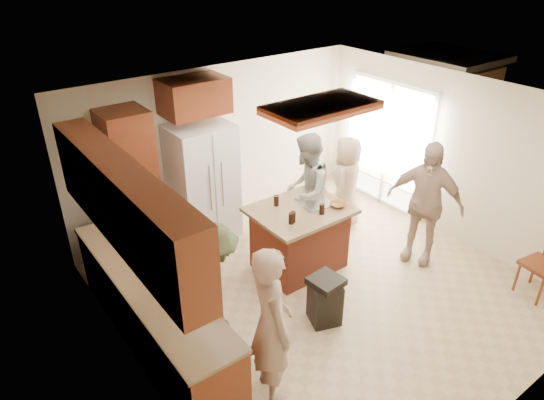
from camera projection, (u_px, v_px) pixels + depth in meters
room_shell at (434, 126)px, 9.52m from camera, size 8.00×5.20×5.00m
person_front_left at (271, 325)px, 4.61m from camera, size 0.61×0.73×1.74m
person_behind_left at (306, 191)px, 7.05m from camera, size 1.00×0.92×1.75m
person_behind_right at (346, 183)px, 7.58m from camera, size 0.88×0.79×1.51m
person_side_right at (424, 203)px, 6.68m from camera, size 0.91×1.19×1.81m
person_counter at (215, 286)px, 5.29m from camera, size 0.81×1.09×1.54m
left_cabinetry at (144, 278)px, 5.12m from camera, size 0.64×3.00×2.30m
back_wall_units at (148, 164)px, 6.67m from camera, size 1.80×0.60×2.45m
refrigerator at (203, 182)px, 7.25m from camera, size 0.90×0.76×1.80m
kitchen_island at (299, 237)px, 6.70m from camera, size 1.28×1.03×0.93m
island_items at (316, 205)px, 6.49m from camera, size 0.94×0.71×0.15m
trash_bin at (325, 299)px, 5.79m from camera, size 0.44×0.44×0.63m
spindle_chair at (543, 265)px, 6.17m from camera, size 0.48×0.48×0.99m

